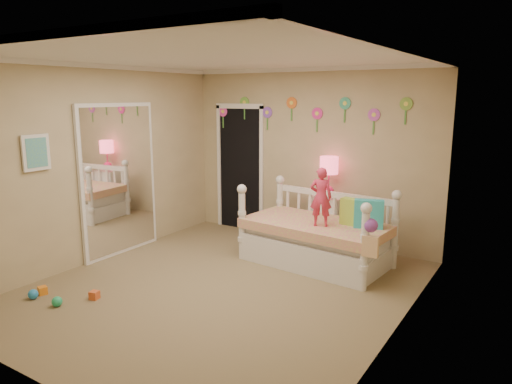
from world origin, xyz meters
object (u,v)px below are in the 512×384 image
Objects in this scene: nightstand at (327,222)px; child at (321,197)px; daybed at (316,226)px; table_lamp at (329,170)px.

child is at bearing -68.67° from nightstand.
nightstand is (-0.15, 0.71, -0.13)m from daybed.
daybed is 0.96m from table_lamp.
table_lamp reaches higher than nightstand.
child is at bearing -72.13° from table_lamp.
table_lamp is at bearing -93.28° from child.
child is 1.09m from nightstand.
daybed is at bearing -77.99° from table_lamp.
nightstand is 0.77m from table_lamp.
child is 0.99× the size of nightstand.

